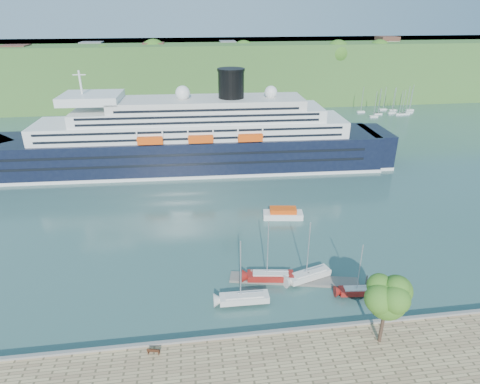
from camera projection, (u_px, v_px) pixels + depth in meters
The scene contains 12 objects.
ground at pixel (270, 338), 48.99m from camera, with size 400.00×400.00×0.00m, color #2F554E.
far_hillside at pixel (204, 71), 174.56m from camera, with size 400.00×50.00×24.00m, color #3A6327.
quay_coping at pixel (270, 332), 48.33m from camera, with size 220.00×0.50×0.30m, color slate.
cruise_ship at pixel (184, 121), 96.07m from camera, with size 107.90×15.71×24.23m, color black, non-canonical shape.
park_bench at pixel (154, 350), 45.34m from camera, with size 1.47×0.60×0.94m, color #482614, non-canonical shape.
promenade_tree at pixel (385, 308), 45.23m from camera, with size 5.93×5.93×9.83m, color #2C6A1B, non-canonical shape.
floating_pontoon at pixel (294, 280), 59.12m from camera, with size 18.84×2.30×0.42m, color slate, non-canonical shape.
sailboat_white_near at pixel (244, 275), 52.68m from camera, with size 7.41×2.06×9.57m, color silver, non-canonical shape.
sailboat_red at pixel (271, 254), 57.11m from camera, with size 7.46×2.07×9.63m, color maroon, non-canonical shape.
sailboat_white_far at pixel (311, 253), 57.48m from camera, with size 7.28×2.02×9.40m, color silver, non-canonical shape.
tender_launch at pixel (283, 213), 76.66m from camera, with size 7.61×2.60×2.10m, color #E74A0D, non-canonical shape.
sailboat_extra at pixel (362, 272), 54.57m from camera, with size 6.19×1.72×7.99m, color maroon, non-canonical shape.
Camera 1 is at (-8.53, -36.23, 36.70)m, focal length 30.00 mm.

